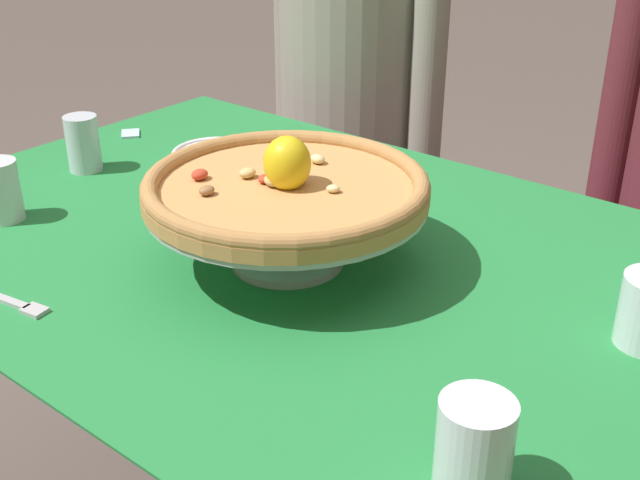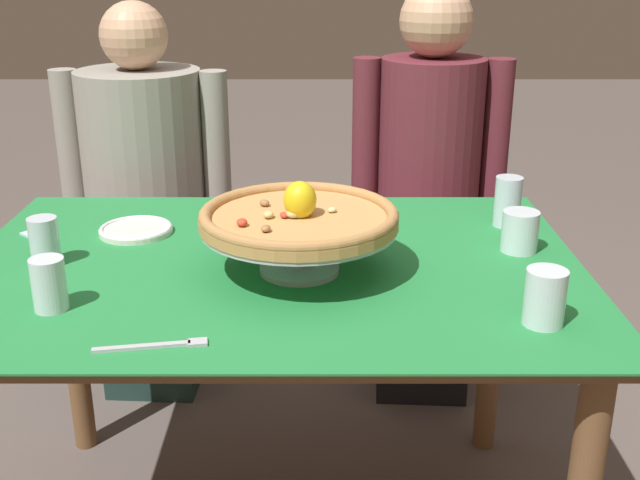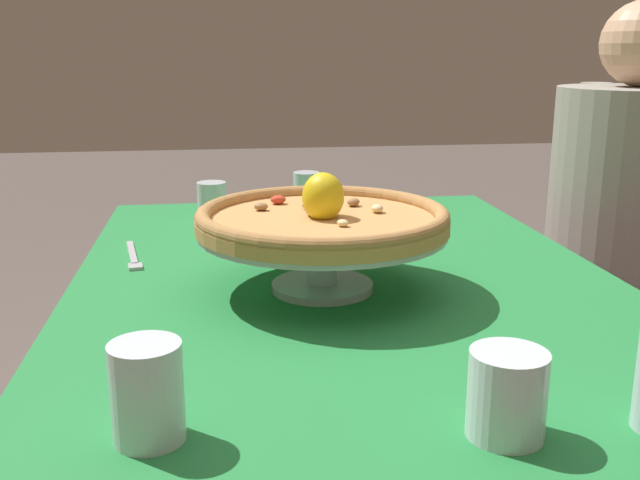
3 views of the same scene
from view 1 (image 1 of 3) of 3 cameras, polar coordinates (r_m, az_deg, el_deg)
The scene contains 9 objects.
dining_table at distance 1.28m, azimuth -2.83°, elevation -3.87°, with size 1.30×0.92×0.72m.
pizza_stand at distance 1.14m, azimuth -2.39°, elevation 1.80°, with size 0.39×0.39×0.10m.
pizza at distance 1.12m, azimuth -2.44°, elevation 3.87°, with size 0.40×0.40×0.09m.
water_glass_front_left at distance 1.38m, azimuth -21.65°, elevation 3.08°, with size 0.06×0.06×0.10m.
water_glass_side_left at distance 1.55m, azimuth -16.40°, elevation 6.33°, with size 0.06×0.06×0.10m.
water_glass_front_right at distance 0.78m, azimuth 10.82°, elevation -14.63°, with size 0.07×0.07×0.10m.
side_plate at distance 1.56m, azimuth -7.44°, elevation 6.04°, with size 0.17×0.17×0.02m.
sugar_packet at distance 1.73m, azimuth -13.27°, elevation 7.34°, with size 0.05×0.04×0.01m, color silver.
diner_left at distance 2.08m, azimuth 2.34°, elevation 7.58°, with size 0.52×0.39×1.20m.
Camera 1 is at (0.75, -0.82, 1.27)m, focal length 45.19 mm.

